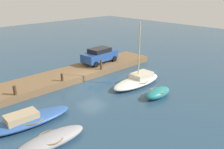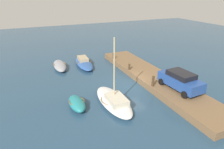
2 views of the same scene
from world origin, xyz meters
name	(u,v)px [view 1 (image 1 of 2)]	position (x,y,z in m)	size (l,w,h in m)	color
ground_plane	(91,83)	(0.00, 0.00, 0.00)	(84.00, 84.00, 0.00)	navy
dock_platform	(76,73)	(0.00, -2.57, 0.32)	(19.49, 3.66, 0.64)	brown
motorboat_blue	(29,119)	(7.93, 2.98, 0.38)	(6.01, 2.26, 0.98)	#2D569E
sailboat_white	(138,80)	(-2.87, 3.46, 0.44)	(5.87, 2.19, 5.96)	white
dinghy_teal	(158,93)	(-1.97, 6.49, 0.41)	(2.86, 1.32, 0.80)	teal
rowboat_grey	(51,140)	(8.06, 6.10, 0.37)	(4.48, 1.66, 0.72)	#939399
mooring_post_west	(101,65)	(-2.16, -1.00, 1.16)	(0.24, 0.24, 1.04)	#47331E
mooring_post_mid_west	(62,77)	(2.66, -1.00, 1.00)	(0.24, 0.24, 0.70)	#47331E
mooring_post_mid_east	(15,90)	(7.10, -1.00, 1.03)	(0.27, 0.27, 0.77)	#47331E
parked_car	(100,55)	(-3.68, -2.94, 1.54)	(4.41, 2.30, 1.70)	#234793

